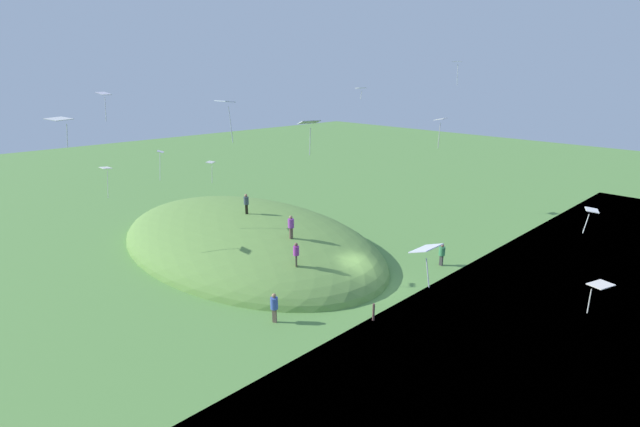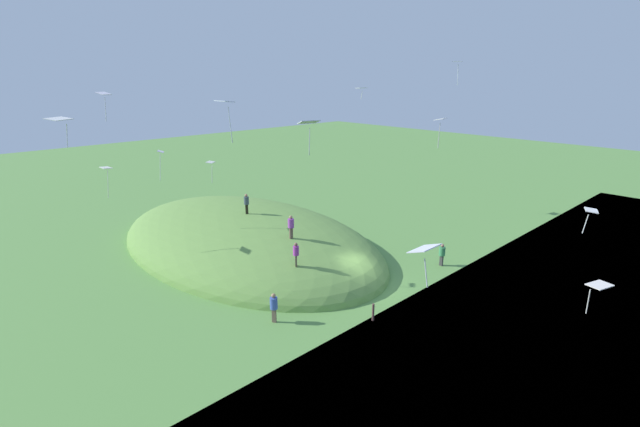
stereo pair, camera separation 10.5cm
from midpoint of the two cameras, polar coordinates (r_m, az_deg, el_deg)
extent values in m
plane|color=#5C8F44|center=(31.45, 5.53, -8.92)|extent=(160.00, 160.00, 0.00)
ellipsoid|color=#689544|center=(38.89, -9.13, -3.87)|extent=(27.38, 16.85, 6.00)
cube|color=black|center=(36.94, -9.04, 0.55)|extent=(0.21, 0.25, 0.78)
cylinder|color=#38454F|center=(36.75, -9.09, 1.60)|extent=(0.53, 0.53, 0.62)
sphere|color=#A27056|center=(36.64, -9.12, 2.24)|extent=(0.23, 0.23, 0.23)
cube|color=brown|center=(26.99, -5.63, -12.53)|extent=(0.27, 0.23, 0.87)
cylinder|color=#3C55AD|center=(26.62, -5.68, -11.07)|extent=(0.60, 0.60, 0.69)
sphere|color=#9A7555|center=(26.40, -5.71, -10.16)|extent=(0.26, 0.26, 0.26)
cube|color=brown|center=(32.29, -3.53, -2.43)|extent=(0.15, 0.25, 0.80)
cylinder|color=purple|center=(32.06, -3.56, -1.22)|extent=(0.47, 0.47, 0.63)
sphere|color=#9A7658|center=(31.92, -3.57, -0.47)|extent=(0.24, 0.24, 0.24)
cube|color=brown|center=(29.39, -2.90, -5.90)|extent=(0.23, 0.22, 0.76)
cylinder|color=purple|center=(29.13, -2.92, -4.66)|extent=(0.53, 0.53, 0.60)
sphere|color=brown|center=(28.98, -2.93, -3.89)|extent=(0.23, 0.23, 0.23)
cube|color=#323233|center=(35.40, 14.99, -5.68)|extent=(0.26, 0.16, 0.82)
cylinder|color=#3A8952|center=(35.13, 15.08, -4.58)|extent=(0.50, 0.50, 0.65)
sphere|color=#996A53|center=(34.97, 15.13, -3.90)|extent=(0.24, 0.24, 0.24)
cube|color=silver|center=(46.28, 5.28, 15.33)|extent=(0.93, 1.15, 0.08)
cylinder|color=silver|center=(46.17, 5.29, 14.51)|extent=(0.10, 0.13, 0.81)
cube|color=silver|center=(15.40, 13.09, -4.26)|extent=(0.69, 1.02, 0.26)
cylinder|color=silver|center=(15.45, 13.27, -7.25)|extent=(0.17, 0.10, 1.01)
cube|color=silver|center=(18.08, 31.67, -7.60)|extent=(0.75, 0.90, 0.05)
cylinder|color=silver|center=(18.24, 30.60, -9.43)|extent=(0.05, 0.05, 0.90)
cube|color=white|center=(23.45, -1.28, 11.34)|extent=(0.99, 1.18, 0.22)
cylinder|color=white|center=(23.41, -1.20, 8.96)|extent=(0.18, 0.11, 1.41)
cube|color=white|center=(25.92, -29.72, 10.23)|extent=(1.22, 1.34, 0.12)
cylinder|color=white|center=(26.19, -28.92, 8.47)|extent=(0.15, 0.14, 1.18)
cube|color=white|center=(21.71, 30.87, 0.35)|extent=(0.70, 0.81, 0.07)
cylinder|color=white|center=(21.75, 30.32, -1.14)|extent=(0.12, 0.15, 0.82)
cube|color=white|center=(33.09, -25.07, 5.21)|extent=(0.84, 0.60, 0.08)
cylinder|color=white|center=(33.58, -24.86, 3.36)|extent=(0.12, 0.20, 1.90)
cube|color=silver|center=(30.39, -13.40, 6.26)|extent=(0.70, 0.75, 0.09)
cylinder|color=silver|center=(30.23, -13.23, 4.77)|extent=(0.21, 0.05, 1.18)
cube|color=white|center=(28.46, -25.31, 13.39)|extent=(0.81, 0.89, 0.16)
cylinder|color=white|center=(28.32, -25.09, 11.70)|extent=(0.05, 0.14, 1.31)
cube|color=white|center=(34.82, -19.18, 7.32)|extent=(0.75, 0.68, 0.16)
cylinder|color=white|center=(35.00, -19.24, 5.48)|extent=(0.08, 0.26, 1.94)
cube|color=white|center=(37.34, 16.88, 17.69)|extent=(0.91, 0.83, 0.04)
cylinder|color=white|center=(37.50, 16.89, 16.22)|extent=(0.05, 0.14, 1.52)
cube|color=white|center=(23.26, -11.70, 13.54)|extent=(0.93, 0.68, 0.09)
cylinder|color=white|center=(23.13, -11.01, 10.81)|extent=(0.07, 0.20, 1.76)
cube|color=silver|center=(27.37, 14.89, 11.32)|extent=(0.70, 0.89, 0.13)
cylinder|color=silver|center=(27.35, 14.73, 9.36)|extent=(0.14, 0.16, 1.46)
cylinder|color=brown|center=(27.18, 6.76, -12.13)|extent=(0.14, 0.14, 1.05)
camera|label=1|loc=(0.05, -89.91, 0.03)|focal=25.65mm
camera|label=2|loc=(0.05, 90.09, -0.03)|focal=25.65mm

